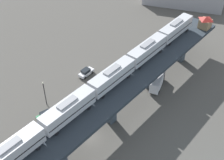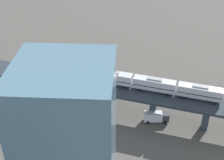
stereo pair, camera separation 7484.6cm
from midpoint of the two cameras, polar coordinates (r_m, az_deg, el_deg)
The scene contains 9 objects.
ground_plane at distance 76.10m, azimuth 11.48°, elevation -15.58°, with size 400.00×400.00×0.00m, color #4C4944.
elevated_viaduct at distance 70.97m, azimuth 11.96°, elevation -11.62°, with size 31.08×91.19×8.47m.
subway_train at distance 69.89m, azimuth 19.58°, elevation -9.73°, with size 18.28×61.13×4.45m.
street_car_white at distance 87.87m, azimuth 22.56°, elevation -9.22°, with size 2.74×4.69×1.89m.
street_car_red at distance 82.51m, azimuth 4.67°, elevation -9.35°, with size 2.35×4.58×1.89m.
street_car_green at distance 83.93m, azimuth 11.03°, elevation -9.11°, with size 3.72×4.72×1.89m.
delivery_truck at distance 76.98m, azimuth 29.26°, elevation -17.65°, with size 2.82×7.35×3.20m.
street_lamp at distance 84.47m, azimuth 13.59°, elevation -6.37°, with size 0.44×0.44×6.94m.
office_tower at distance 42.34m, azimuth 27.48°, elevation -37.72°, with size 16.00×16.00×36.00m.
Camera 2 is at (78.30, 12.84, 59.35)m, focal length 50.00 mm.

